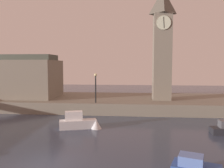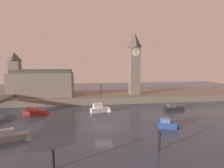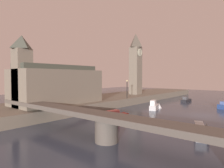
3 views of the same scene
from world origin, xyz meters
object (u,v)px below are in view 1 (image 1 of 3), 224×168
at_px(parliament_hall, 8,76).
at_px(streetlamp, 96,84).
at_px(boat_ferry_white, 80,122).
at_px(clock_tower, 162,43).

bearing_deg(parliament_hall, streetlamp, -16.89).
height_order(streetlamp, boat_ferry_white, streetlamp).
xyz_separation_m(clock_tower, boat_ferry_white, (-9.03, -10.09, -8.64)).
bearing_deg(streetlamp, parliament_hall, 163.11).
xyz_separation_m(clock_tower, parliament_hall, (-22.53, 0.67, -4.58)).
bearing_deg(parliament_hall, clock_tower, -1.71).
relative_size(parliament_hall, streetlamp, 3.79).
bearing_deg(boat_ferry_white, parliament_hall, 141.45).
distance_m(clock_tower, boat_ferry_white, 16.06).
height_order(clock_tower, parliament_hall, clock_tower).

